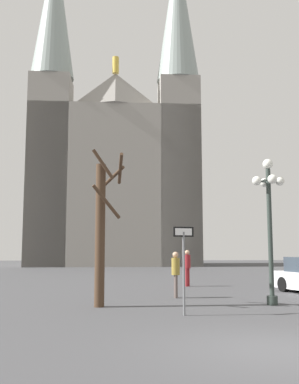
{
  "coord_description": "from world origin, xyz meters",
  "views": [
    {
      "loc": [
        -3.12,
        -8.42,
        1.9
      ],
      "look_at": [
        -1.04,
        20.79,
        5.57
      ],
      "focal_mm": 41.75,
      "sensor_mm": 36.0,
      "label": 1
    }
  ],
  "objects_px": {
    "one_way_arrow_sign": "(184,258)",
    "bare_tree": "(101,227)",
    "pedestrian_standing": "(176,270)",
    "pedestrian_walking": "(187,264)",
    "cathedral": "(115,159)",
    "street_lamp": "(269,212)"
  },
  "relations": [
    {
      "from": "one_way_arrow_sign",
      "to": "bare_tree",
      "type": "xyz_separation_m",
      "value": [
        -2.43,
        2.01,
        0.96
      ]
    },
    {
      "from": "one_way_arrow_sign",
      "to": "pedestrian_standing",
      "type": "bearing_deg",
      "value": 85.6
    },
    {
      "from": "bare_tree",
      "to": "pedestrian_standing",
      "type": "bearing_deg",
      "value": 41.38
    },
    {
      "from": "bare_tree",
      "to": "pedestrian_walking",
      "type": "bearing_deg",
      "value": 61.84
    },
    {
      "from": "bare_tree",
      "to": "pedestrian_walking",
      "type": "distance_m",
      "value": 8.65
    },
    {
      "from": "bare_tree",
      "to": "pedestrian_walking",
      "type": "height_order",
      "value": "bare_tree"
    },
    {
      "from": "cathedral",
      "to": "bare_tree",
      "type": "relative_size",
      "value": 7.25
    },
    {
      "from": "cathedral",
      "to": "street_lamp",
      "type": "bearing_deg",
      "value": -80.75
    },
    {
      "from": "street_lamp",
      "to": "pedestrian_walking",
      "type": "xyz_separation_m",
      "value": [
        -1.71,
        7.39,
        -2.04
      ]
    },
    {
      "from": "pedestrian_walking",
      "to": "bare_tree",
      "type": "bearing_deg",
      "value": -118.16
    },
    {
      "from": "street_lamp",
      "to": "pedestrian_standing",
      "type": "distance_m",
      "value": 4.29
    },
    {
      "from": "cathedral",
      "to": "one_way_arrow_sign",
      "type": "distance_m",
      "value": 37.65
    },
    {
      "from": "cathedral",
      "to": "street_lamp",
      "type": "height_order",
      "value": "cathedral"
    },
    {
      "from": "street_lamp",
      "to": "bare_tree",
      "type": "relative_size",
      "value": 0.97
    },
    {
      "from": "street_lamp",
      "to": "pedestrian_standing",
      "type": "height_order",
      "value": "street_lamp"
    },
    {
      "from": "street_lamp",
      "to": "bare_tree",
      "type": "xyz_separation_m",
      "value": [
        -5.73,
        -0.12,
        -0.57
      ]
    },
    {
      "from": "cathedral",
      "to": "one_way_arrow_sign",
      "type": "relative_size",
      "value": 14.85
    },
    {
      "from": "cathedral",
      "to": "pedestrian_standing",
      "type": "relative_size",
      "value": 21.26
    },
    {
      "from": "one_way_arrow_sign",
      "to": "pedestrian_walking",
      "type": "height_order",
      "value": "one_way_arrow_sign"
    },
    {
      "from": "one_way_arrow_sign",
      "to": "cathedral",
      "type": "bearing_deg",
      "value": 93.56
    },
    {
      "from": "cathedral",
      "to": "bare_tree",
      "type": "distance_m",
      "value": 35.39
    },
    {
      "from": "cathedral",
      "to": "pedestrian_standing",
      "type": "distance_m",
      "value": 33.58
    }
  ]
}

